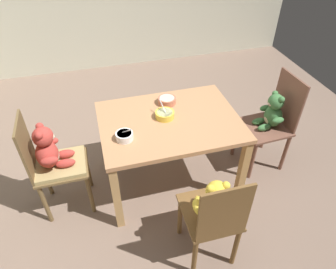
% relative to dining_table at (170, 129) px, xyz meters
% --- Properties ---
extents(ground_plane, '(5.20, 5.20, 0.04)m').
position_rel_dining_table_xyz_m(ground_plane, '(0.00, 0.00, -0.63)').
color(ground_plane, '#7A6354').
extents(dining_table, '(1.16, 0.86, 0.71)m').
position_rel_dining_table_xyz_m(dining_table, '(0.00, 0.00, 0.00)').
color(dining_table, '#B47E54').
rests_on(dining_table, ground_plane).
extents(teddy_chair_near_right, '(0.43, 0.43, 0.95)m').
position_rel_dining_table_xyz_m(teddy_chair_near_right, '(0.98, -0.01, -0.06)').
color(teddy_chair_near_right, brown).
rests_on(teddy_chair_near_right, ground_plane).
extents(teddy_chair_near_left, '(0.42, 0.37, 0.94)m').
position_rel_dining_table_xyz_m(teddy_chair_near_left, '(-0.97, -0.04, -0.05)').
color(teddy_chair_near_left, brown).
rests_on(teddy_chair_near_left, ground_plane).
extents(teddy_chair_near_front, '(0.37, 0.41, 0.91)m').
position_rel_dining_table_xyz_m(teddy_chair_near_front, '(0.07, -0.83, -0.06)').
color(teddy_chair_near_front, brown).
rests_on(teddy_chair_near_front, ground_plane).
extents(porridge_bowl_yellow_center, '(0.16, 0.17, 0.13)m').
position_rel_dining_table_xyz_m(porridge_bowl_yellow_center, '(-0.03, 0.04, 0.12)').
color(porridge_bowl_yellow_center, yellow).
rests_on(porridge_bowl_yellow_center, dining_table).
extents(porridge_bowl_terracotta_far_center, '(0.16, 0.16, 0.06)m').
position_rel_dining_table_xyz_m(porridge_bowl_terracotta_far_center, '(0.04, 0.24, 0.13)').
color(porridge_bowl_terracotta_far_center, '#B86A50').
rests_on(porridge_bowl_terracotta_far_center, dining_table).
extents(porridge_bowl_white_near_left, '(0.14, 0.14, 0.13)m').
position_rel_dining_table_xyz_m(porridge_bowl_white_near_left, '(-0.40, -0.15, 0.13)').
color(porridge_bowl_white_near_left, white).
rests_on(porridge_bowl_white_near_left, dining_table).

